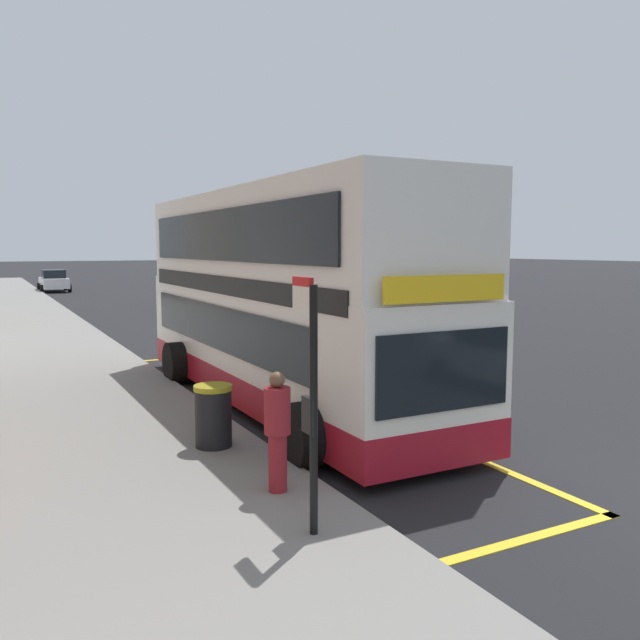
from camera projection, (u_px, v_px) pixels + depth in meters
ground_plane at (142, 306)px, 36.02m from camera, size 260.00×260.00×0.00m
pavement_near at (2, 311)px, 32.78m from camera, size 6.00×76.00×0.14m
double_decker_bus at (279, 305)px, 13.47m from camera, size 3.24×10.86×4.40m
bus_bay_markings at (282, 407)px, 13.31m from camera, size 2.82×13.78×0.01m
bus_stop_sign at (310, 386)px, 7.01m from camera, size 0.09×0.51×2.80m
parked_car_white_kerbside at (54, 281)px, 47.92m from camera, size 2.09×4.20×1.62m
parked_car_navy_far at (329, 307)px, 26.90m from camera, size 2.09×4.20×1.62m
parked_car_grey_across at (196, 292)px, 35.89m from camera, size 2.09×4.20×1.62m
pedestrian_waiting_near_sign at (277, 427)px, 8.28m from camera, size 0.34×0.34×1.56m
litter_bin at (213, 416)px, 10.21m from camera, size 0.60×0.60×0.98m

